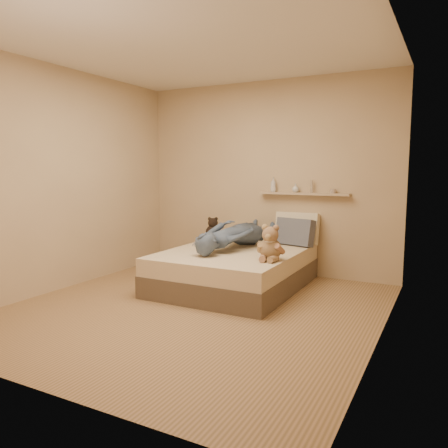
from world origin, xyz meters
The scene contains 10 objects.
room centered at (0.00, 0.00, 1.30)m, with size 3.80×3.80×3.80m.
bed centered at (0.00, 0.93, 0.22)m, with size 1.50×1.90×0.45m.
game_console centered at (-0.18, 0.39, 0.59)m, with size 0.17×0.11×0.05m.
teddy_bear centered at (0.59, 0.58, 0.61)m, with size 0.32×0.31×0.39m.
dark_plush centered at (-0.63, 1.53, 0.59)m, with size 0.20×0.20×0.31m.
pillow_cream centered at (0.50, 1.76, 0.65)m, with size 0.55×0.16×0.40m, color beige.
pillow_grey centered at (0.52, 1.62, 0.62)m, with size 0.50×0.14×0.34m, color slate.
person centered at (-0.07, 1.07, 0.63)m, with size 0.54×1.48×0.35m, color #485772.
wall_shelf centered at (0.55, 1.84, 1.10)m, with size 1.20×0.12×0.03m, color tan.
shelf_bottles centered at (0.37, 1.84, 1.19)m, with size 0.88×0.10×0.19m.
Camera 1 is at (2.28, -3.70, 1.41)m, focal length 35.00 mm.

